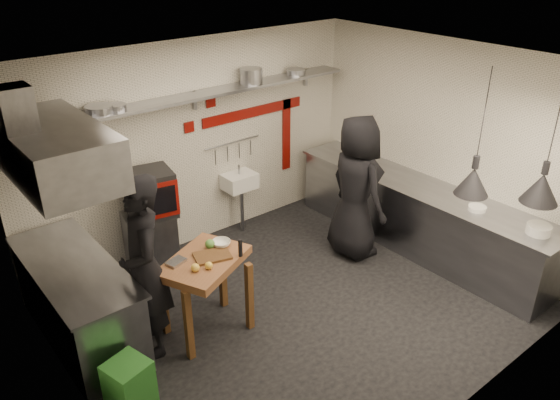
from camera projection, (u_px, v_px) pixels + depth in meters
floor at (298, 305)px, 6.43m from camera, size 5.00×5.00×0.00m
ceiling at (302, 68)px, 5.19m from camera, size 5.00×5.00×0.00m
wall_back at (196, 145)px, 7.27m from camera, size 5.00×0.04×2.80m
wall_front at (473, 289)px, 4.35m from camera, size 5.00×0.04×2.80m
wall_left at (67, 286)px, 4.39m from camera, size 0.04×4.20×2.80m
wall_right at (442, 146)px, 7.23m from camera, size 0.04×4.20×2.80m
red_band_horiz at (254, 112)px, 7.67m from camera, size 1.70×0.02×0.14m
red_band_vert at (286, 135)px, 8.22m from camera, size 0.14×0.02×1.10m
red_tile_a at (211, 102)px, 7.15m from camera, size 0.14×0.02×0.14m
red_tile_b at (189, 127)px, 7.07m from camera, size 0.14×0.02×0.14m
back_shelf at (200, 95)px, 6.82m from camera, size 4.60×0.34×0.04m
shelf_bracket_left at (43, 132)px, 5.89m from camera, size 0.04×0.06×0.24m
shelf_bracket_mid at (194, 100)px, 6.97m from camera, size 0.04×0.06×0.24m
shelf_bracket_right at (305, 78)px, 8.05m from camera, size 0.04×0.06×0.24m
pan_far_left at (99, 110)px, 6.05m from camera, size 0.40×0.40×0.09m
pan_mid_left at (116, 107)px, 6.17m from camera, size 0.29×0.29×0.07m
stock_pot at (251, 76)px, 7.22m from camera, size 0.39×0.39×0.20m
pan_right at (296, 72)px, 7.69m from camera, size 0.30×0.30×0.08m
oven_stand at (151, 242)px, 6.96m from camera, size 0.67×0.63×0.80m
combi_oven at (150, 193)px, 6.65m from camera, size 0.63×0.60×0.58m
oven_door at (156, 201)px, 6.47m from camera, size 0.54×0.13×0.46m
oven_glass at (160, 201)px, 6.47m from camera, size 0.39×0.09×0.34m
hand_sink at (239, 181)px, 7.73m from camera, size 0.46×0.34×0.22m
sink_tap at (239, 169)px, 7.65m from camera, size 0.03×0.03×0.14m
sink_drain at (242, 210)px, 7.90m from camera, size 0.06×0.06×0.66m
utensil_rail at (232, 143)px, 7.59m from camera, size 0.90×0.02×0.02m
counter_right at (417, 217)px, 7.45m from camera, size 0.70×3.80×0.90m
counter_right_top at (421, 187)px, 7.25m from camera, size 0.76×3.90×0.03m
plate_stack at (539, 229)px, 6.07m from camera, size 0.30×0.30×0.11m
small_bowl_right at (477, 208)px, 6.60m from camera, size 0.29×0.29×0.05m
counter_left at (79, 303)px, 5.74m from camera, size 0.70×1.90×0.90m
counter_left_top at (72, 266)px, 5.53m from camera, size 0.76×2.00×0.03m
extractor_hood at (54, 151)px, 5.01m from camera, size 0.78×1.60×0.50m
hood_duct at (17, 114)px, 4.69m from camera, size 0.28×0.28×0.50m
green_bin at (129, 385)px, 4.97m from camera, size 0.43×0.43×0.50m
prep_table at (206, 295)px, 5.85m from camera, size 1.10×0.97×0.92m
cutting_board at (212, 256)px, 5.68m from camera, size 0.43×0.36×0.02m
pepper_mill at (240, 248)px, 5.65m from camera, size 0.05×0.05×0.20m
lemon_a at (195, 268)px, 5.43m from camera, size 0.10×0.10×0.09m
lemon_b at (209, 266)px, 5.46m from camera, size 0.10×0.10×0.08m
veg_ball at (210, 244)px, 5.81m from camera, size 0.13×0.13×0.10m
steel_tray at (176, 262)px, 5.57m from camera, size 0.23×0.18×0.03m
bowl at (221, 243)px, 5.86m from camera, size 0.25×0.25×0.06m
heat_lamp_near at (481, 134)px, 5.56m from camera, size 0.40×0.40×1.37m
heat_lamp_far at (553, 139)px, 5.52m from camera, size 0.50×0.50×1.44m
chef_left at (145, 268)px, 5.38m from camera, size 0.66×0.82×1.97m
chef_right at (356, 188)px, 7.09m from camera, size 0.75×1.03×1.94m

